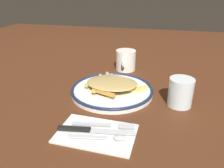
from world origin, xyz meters
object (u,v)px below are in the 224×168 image
(fork, at_px, (104,125))
(knife, at_px, (89,130))
(water_glass, at_px, (181,92))
(coffee_mug, at_px, (126,60))
(fries_heap, at_px, (112,83))
(napkin, at_px, (96,133))
(spoon, at_px, (107,137))
(plate, at_px, (112,90))

(fork, distance_m, knife, 0.04)
(water_glass, xyz_separation_m, coffee_mug, (-0.28, -0.23, -0.00))
(knife, relative_size, water_glass, 2.23)
(fries_heap, height_order, napkin, fries_heap)
(coffee_mug, bearing_deg, napkin, 0.79)
(coffee_mug, bearing_deg, water_glass, 38.96)
(knife, height_order, spoon, spoon)
(knife, height_order, coffee_mug, coffee_mug)
(knife, xyz_separation_m, spoon, (0.02, 0.05, 0.00))
(fork, bearing_deg, knife, -43.85)
(water_glass, bearing_deg, plate, -98.40)
(coffee_mug, bearing_deg, knife, -1.37)
(coffee_mug, bearing_deg, plate, -1.64)
(knife, distance_m, water_glass, 0.32)
(fries_heap, distance_m, fork, 0.23)
(fries_heap, distance_m, spoon, 0.28)
(napkin, distance_m, spoon, 0.04)
(fries_heap, distance_m, coffee_mug, 0.24)
(spoon, height_order, coffee_mug, coffee_mug)
(napkin, relative_size, knife, 0.99)
(spoon, height_order, water_glass, water_glass)
(fork, bearing_deg, napkin, -22.15)
(napkin, bearing_deg, water_glass, 133.54)
(fries_heap, distance_m, knife, 0.26)
(fork, bearing_deg, plate, -173.16)
(fries_heap, bearing_deg, napkin, 3.82)
(spoon, bearing_deg, napkin, -123.62)
(napkin, xyz_separation_m, water_glass, (-0.21, 0.22, 0.04))
(water_glass, distance_m, coffee_mug, 0.37)
(napkin, distance_m, coffee_mug, 0.50)
(knife, bearing_deg, spoon, 68.91)
(napkin, height_order, coffee_mug, coffee_mug)
(spoon, bearing_deg, water_glass, 141.26)
(plate, height_order, coffee_mug, coffee_mug)
(plate, xyz_separation_m, fork, (0.22, 0.03, 0.00))
(water_glass, bearing_deg, fries_heap, -99.50)
(plate, distance_m, knife, 0.25)
(fries_heap, xyz_separation_m, coffee_mug, (-0.24, 0.01, 0.01))
(coffee_mug, bearing_deg, spoon, 4.55)
(plate, bearing_deg, spoon, 10.19)
(plate, xyz_separation_m, napkin, (0.25, 0.01, -0.01))
(plate, bearing_deg, coffee_mug, 178.36)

